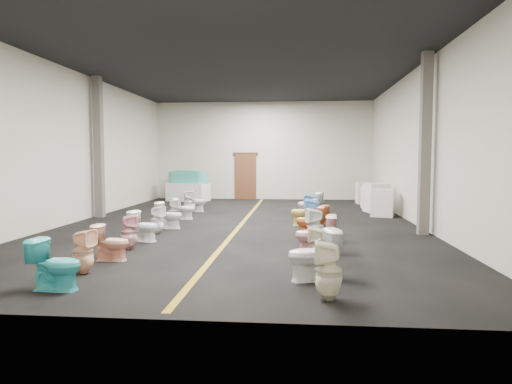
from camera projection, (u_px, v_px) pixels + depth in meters
floor at (242, 223)px, 13.35m from camera, size 16.00×16.00×0.00m
ceiling at (242, 67)px, 13.02m from camera, size 16.00×16.00×0.00m
wall_back at (263, 151)px, 21.13m from camera, size 10.00×0.00×10.00m
wall_front at (158, 129)px, 5.24m from camera, size 10.00×0.00×10.00m
wall_left at (76, 147)px, 13.63m from camera, size 0.00×16.00×16.00m
wall_right at (419, 146)px, 12.73m from camera, size 0.00×16.00×16.00m
aisle_stripe at (242, 223)px, 13.35m from camera, size 0.12×15.60×0.01m
back_door at (246, 177)px, 21.23m from camera, size 1.00×0.10×2.10m
door_frame at (246, 154)px, 21.16m from camera, size 1.15×0.08×0.10m
column_left at (99, 147)px, 14.61m from camera, size 0.25×0.25×4.50m
column_right at (425, 144)px, 11.27m from camera, size 0.25×0.25×4.50m
display_table at (188, 192)px, 20.34m from camera, size 1.95×1.31×0.79m
bathtub at (188, 177)px, 20.29m from camera, size 1.83×0.93×0.55m
appliance_crate_a at (383, 203)px, 14.93m from camera, size 0.87×0.87×0.90m
appliance_crate_b at (377, 198)px, 16.06m from camera, size 0.90×0.90×1.01m
appliance_crate_c at (371, 198)px, 17.32m from camera, size 0.74×0.74×0.80m
appliance_crate_d at (364, 193)px, 19.08m from camera, size 0.64×0.64×0.89m
toilet_left_0 at (56, 265)px, 6.59m from camera, size 0.76×0.46×0.75m
toilet_left_1 at (83, 252)px, 7.54m from camera, size 0.40×0.39×0.74m
toilet_left_2 at (111, 243)px, 8.50m from camera, size 0.67×0.38×0.68m
toilet_left_3 at (129, 232)px, 9.51m from camera, size 0.45×0.45×0.74m
toilet_left_4 at (144, 226)px, 10.46m from camera, size 0.76×0.54×0.70m
toilet_left_5 at (157, 220)px, 11.48m from camera, size 0.41×0.41×0.71m
toilet_left_6 at (169, 215)px, 12.37m from camera, size 0.73×0.44×0.72m
toilet_left_7 at (174, 211)px, 13.36m from camera, size 0.34×0.34×0.71m
toilet_left_8 at (184, 209)px, 14.24m from camera, size 0.71×0.47×0.67m
toilet_left_9 at (189, 202)px, 15.29m from camera, size 0.40×0.39×0.86m
toilet_left_10 at (195, 201)px, 16.24m from camera, size 0.73×0.42×0.74m
toilet_right_0 at (329, 271)px, 6.11m from camera, size 0.38×0.37×0.81m
toilet_right_1 at (313, 255)px, 7.08m from camera, size 0.89×0.65×0.81m
toilet_right_2 at (319, 247)px, 7.96m from camera, size 0.39×0.39×0.72m
toilet_right_3 at (316, 235)px, 8.93m from camera, size 0.81×0.48×0.81m
toilet_right_4 at (315, 227)px, 9.93m from camera, size 0.45×0.44×0.83m
toilet_right_5 at (312, 221)px, 10.89m from camera, size 0.89×0.72×0.80m
toilet_right_6 at (314, 215)px, 11.81m from camera, size 0.49×0.49×0.86m
toilet_right_7 at (304, 212)px, 12.88m from camera, size 0.83×0.60×0.76m
toilet_right_8 at (311, 207)px, 13.83m from camera, size 0.43×0.43×0.83m
toilet_right_9 at (310, 205)px, 14.73m from camera, size 0.89×0.65×0.82m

